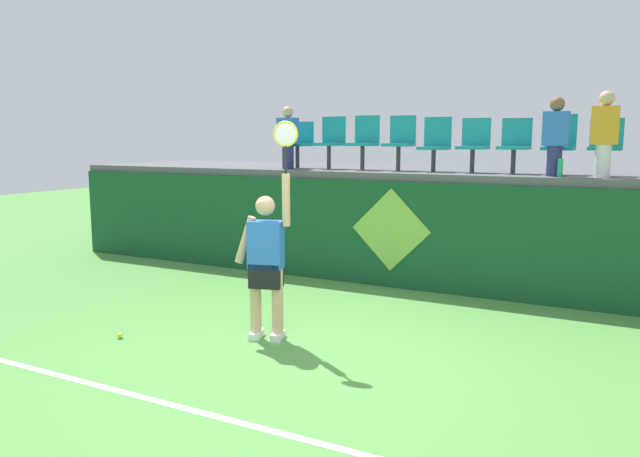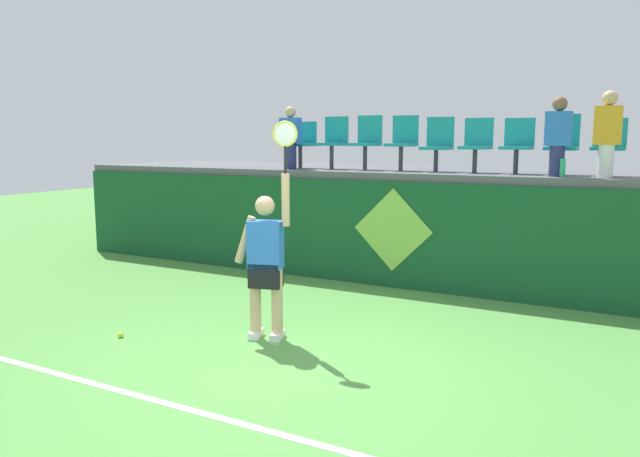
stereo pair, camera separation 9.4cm
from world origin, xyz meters
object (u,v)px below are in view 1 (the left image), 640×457
spectator_0 (556,135)px  water_bottle (560,168)px  tennis_ball (120,336)px  stadium_chair_1 (331,140)px  stadium_chair_4 (435,142)px  spectator_2 (605,132)px  stadium_chair_2 (365,139)px  spectator_1 (288,137)px  tennis_player (266,260)px  stadium_chair_3 (400,140)px  stadium_chair_8 (606,144)px  stadium_chair_0 (299,141)px  stadium_chair_6 (515,143)px  stadium_chair_5 (474,142)px  stadium_chair_7 (559,142)px

spectator_0 → water_bottle: bearing=-57.0°
tennis_ball → stadium_chair_1: (0.39, 4.61, 2.22)m
stadium_chair_4 → spectator_2: bearing=-10.2°
stadium_chair_2 → spectator_1: spectator_1 is taller
tennis_player → stadium_chair_4: stadium_chair_4 is taller
stadium_chair_1 → stadium_chair_3: bearing=0.0°
tennis_ball → stadium_chair_8: stadium_chair_8 is taller
stadium_chair_8 → spectator_1: bearing=-175.4°
stadium_chair_2 → spectator_2: spectator_2 is taller
water_bottle → stadium_chair_8: stadium_chair_8 is taller
water_bottle → stadium_chair_0: size_ratio=0.31×
water_bottle → stadium_chair_8: bearing=50.1°
tennis_ball → stadium_chair_6: size_ratio=0.08×
stadium_chair_3 → stadium_chair_5: (1.21, -0.00, -0.04)m
tennis_ball → spectator_0: 6.26m
water_bottle → stadium_chair_0: stadium_chair_0 is taller
stadium_chair_0 → stadium_chair_4: (2.48, 0.01, -0.01)m
stadium_chair_5 → stadium_chair_8: stadium_chair_5 is taller
water_bottle → stadium_chair_6: bearing=139.5°
stadium_chair_7 → spectator_1: size_ratio=0.82×
spectator_0 → stadium_chair_6: bearing=143.4°
tennis_player → tennis_ball: 1.91m
stadium_chair_6 → spectator_1: spectator_1 is taller
stadium_chair_2 → stadium_chair_7: 3.07m
stadium_chair_3 → stadium_chair_5: bearing=-0.1°
stadium_chair_0 → stadium_chair_1: bearing=0.7°
water_bottle → stadium_chair_6: size_ratio=0.30×
stadium_chair_5 → spectator_1: bearing=-172.6°
stadium_chair_2 → spectator_2: size_ratio=0.79×
tennis_ball → spectator_2: 6.70m
water_bottle → spectator_0: bearing=123.0°
stadium_chair_3 → spectator_1: (-1.89, -0.41, 0.05)m
stadium_chair_6 → stadium_chair_8: 1.23m
stadium_chair_4 → spectator_2: 2.50m
stadium_chair_1 → stadium_chair_8: 4.32m
stadium_chair_1 → spectator_0: (3.71, -0.46, 0.07)m
stadium_chair_4 → spectator_0: (1.85, -0.47, 0.11)m
spectator_2 → tennis_player: bearing=-133.4°
tennis_player → stadium_chair_2: 4.08m
stadium_chair_5 → spectator_0: size_ratio=0.77×
stadium_chair_6 → stadium_chair_8: stadium_chair_6 is taller
stadium_chair_2 → spectator_1: bearing=-162.1°
spectator_1 → tennis_player: bearing=-63.0°
stadium_chair_0 → spectator_2: spectator_2 is taller
stadium_chair_5 → spectator_1: (-3.10, -0.40, 0.09)m
spectator_1 → spectator_2: 4.94m
stadium_chair_1 → stadium_chair_6: bearing=-0.0°
tennis_ball → spectator_1: 4.79m
water_bottle → stadium_chair_3: stadium_chair_3 is taller
stadium_chair_5 → stadium_chair_8: (1.84, -0.00, -0.01)m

